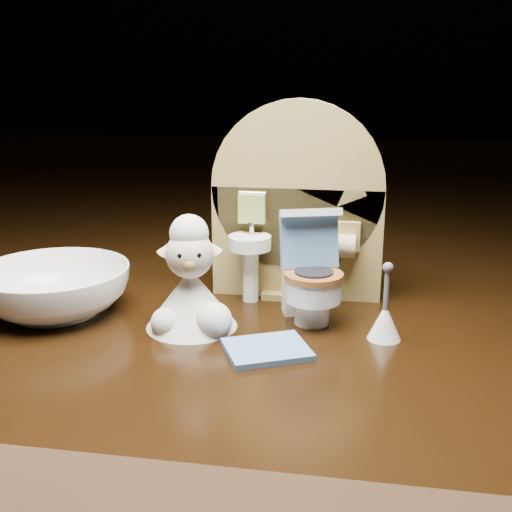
{
  "coord_description": "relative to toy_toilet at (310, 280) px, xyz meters",
  "views": [
    {
      "loc": [
        0.05,
        -0.41,
        0.17
      ],
      "look_at": [
        -0.02,
        0.01,
        0.05
      ],
      "focal_mm": 45.0,
      "sensor_mm": 36.0,
      "label": 1
    }
  ],
  "objects": [
    {
      "name": "plush_lamb",
      "position": [
        -0.08,
        -0.03,
        -0.0
      ],
      "size": [
        0.06,
        0.06,
        0.08
      ],
      "rotation": [
        0.0,
        0.0,
        0.26
      ],
      "color": "silver",
      "rests_on": "ground"
    },
    {
      "name": "toilet_brush",
      "position": [
        0.05,
        -0.03,
        -0.02
      ],
      "size": [
        0.02,
        0.02,
        0.05
      ],
      "color": "white",
      "rests_on": "ground"
    },
    {
      "name": "toy_toilet",
      "position": [
        0.0,
        0.0,
        0.0
      ],
      "size": [
        0.05,
        0.06,
        0.08
      ],
      "rotation": [
        0.0,
        0.0,
        0.31
      ],
      "color": "white",
      "rests_on": "ground"
    },
    {
      "name": "bath_mat",
      "position": [
        -0.02,
        -0.06,
        -0.03
      ],
      "size": [
        0.06,
        0.06,
        0.0
      ],
      "primitive_type": "cube",
      "rotation": [
        0.0,
        0.0,
        0.44
      ],
      "color": "#527BA9",
      "rests_on": "ground"
    },
    {
      "name": "backdrop_panel",
      "position": [
        -0.02,
        0.05,
        0.04
      ],
      "size": [
        0.13,
        0.05,
        0.15
      ],
      "color": "olive",
      "rests_on": "ground"
    },
    {
      "name": "ceramic_bowl",
      "position": [
        -0.18,
        -0.02,
        -0.01
      ],
      "size": [
        0.13,
        0.13,
        0.03
      ],
      "primitive_type": "imported",
      "rotation": [
        0.0,
        0.0,
        -0.27
      ],
      "color": "white",
      "rests_on": "ground"
    }
  ]
}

